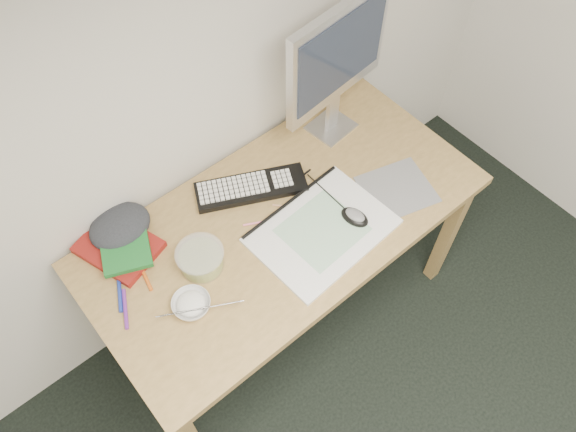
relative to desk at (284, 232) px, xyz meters
name	(u,v)px	position (x,y,z in m)	size (l,w,h in m)	color
desk	(284,232)	(0.00, 0.00, 0.00)	(1.40, 0.70, 0.75)	tan
mousepad	(397,189)	(0.39, -0.16, 0.08)	(0.24, 0.22, 0.00)	gray
sketchpad	(322,231)	(0.07, -0.12, 0.09)	(0.46, 0.33, 0.01)	white
keyboard	(251,188)	(-0.01, 0.17, 0.09)	(0.39, 0.13, 0.02)	black
monitor	(337,58)	(0.41, 0.21, 0.42)	(0.47, 0.16, 0.54)	silver
mouse	(355,215)	(0.18, -0.16, 0.11)	(0.06, 0.10, 0.04)	black
rice_bowl	(192,305)	(-0.43, -0.07, 0.10)	(0.12, 0.12, 0.04)	white
chopsticks	(200,309)	(-0.42, -0.11, 0.12)	(0.02, 0.02, 0.26)	silver
fruit_tub	(201,259)	(-0.32, 0.03, 0.12)	(0.16, 0.16, 0.08)	#EDE553
book_red	(119,247)	(-0.50, 0.26, 0.09)	(0.19, 0.25, 0.03)	maroon
book_green	(125,244)	(-0.48, 0.24, 0.12)	(0.15, 0.21, 0.02)	#196727
cloth_lump	(120,226)	(-0.46, 0.31, 0.12)	(0.18, 0.15, 0.07)	#2A2D32
pencil_pink	(270,220)	(-0.04, 0.02, 0.09)	(0.01, 0.01, 0.19)	pink
pencil_tan	(298,208)	(0.07, 0.00, 0.09)	(0.01, 0.01, 0.18)	tan
pencil_black	(293,184)	(0.12, 0.10, 0.09)	(0.01, 0.01, 0.18)	black
marker_blue	(120,292)	(-0.58, 0.12, 0.09)	(0.01, 0.01, 0.14)	#1C319A
marker_orange	(144,275)	(-0.49, 0.12, 0.09)	(0.01, 0.01, 0.13)	orange
marker_purple	(125,309)	(-0.59, 0.05, 0.09)	(0.01, 0.01, 0.14)	#6B2791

